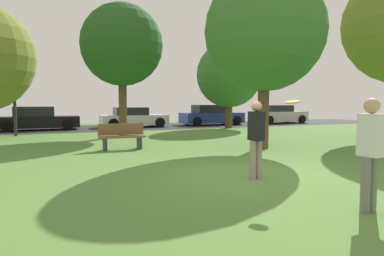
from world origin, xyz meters
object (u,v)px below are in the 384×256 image
Objects in this scene: maple_tree_far at (229,75)px; frisbee_disc at (292,102)px; parked_car_silver at (278,115)px; parked_car_blue at (211,116)px; street_lamp_post at (14,90)px; birch_tree_lone at (122,45)px; parked_car_white at (133,118)px; person_thrower at (256,136)px; parked_car_black at (38,119)px; maple_tree_near at (265,32)px; person_catcher at (370,150)px; park_bench at (122,136)px.

maple_tree_far is 15.68m from frisbee_disc.
maple_tree_far is 7.36m from parked_car_silver.
street_lamp_post is at bearing -163.22° from parked_car_blue.
birch_tree_lone reaches higher than parked_car_white.
person_thrower is at bearing -94.18° from parked_car_white.
frisbee_disc is at bearing -93.58° from parked_car_white.
parked_car_black is 1.00× the size of parked_car_blue.
parked_car_white is at bearing 29.07° from street_lamp_post.
person_catcher is (-2.70, -6.62, -3.17)m from maple_tree_near.
person_catcher is 0.39× the size of parked_car_white.
maple_tree_near is at bearing -45.07° from street_lamp_post.
maple_tree_near is 3.90× the size of park_bench.
birch_tree_lone reaches higher than person_thrower.
birch_tree_lone is (-7.35, -2.66, 0.99)m from maple_tree_far.
parked_car_blue is at bearing 68.37° from frisbee_disc.
birch_tree_lone is 1.02× the size of maple_tree_near.
birch_tree_lone reaches higher than person_catcher.
park_bench is at bearing -144.50° from parked_car_silver.
person_catcher is 0.37× the size of parked_car_black.
parked_car_white is (1.08, 17.33, -1.04)m from frisbee_disc.
parked_car_black is (-4.62, 16.15, -0.29)m from person_thrower.
parked_car_silver is at bearing 25.77° from maple_tree_far.
person_catcher is 8.57m from park_bench.
street_lamp_post is (-12.19, -0.56, -1.14)m from maple_tree_far.
street_lamp_post reaches higher than park_bench.
parked_car_white is 0.99× the size of parked_car_silver.
maple_tree_far is at bearing 65.16° from frisbee_disc.
street_lamp_post is at bearing -169.11° from parked_car_silver.
person_thrower reaches higher than parked_car_blue.
parked_car_blue is (5.81, 0.04, 0.06)m from parked_car_white.
maple_tree_near reaches higher than parked_car_black.
birch_tree_lone reaches higher than maple_tree_far.
person_thrower is 16.36m from parked_car_white.
street_lamp_post reaches higher than person_thrower.
maple_tree_near reaches higher than park_bench.
maple_tree_far reaches higher than parked_car_silver.
person_thrower is 0.38× the size of parked_car_silver.
frisbee_disc is 0.08× the size of street_lamp_post.
frisbee_disc is 0.22× the size of park_bench.
parked_car_white is 2.71× the size of park_bench.
person_catcher is at bearing -112.09° from maple_tree_far.
parked_car_blue is at bearing 37.39° from birch_tree_lone.
park_bench is at bearing -169.51° from person_thrower.
maple_tree_near is at bearing -81.71° from parked_car_white.
parked_car_blue reaches higher than parked_car_silver.
maple_tree_near is at bearing -108.06° from parked_car_blue.
frisbee_disc is 7.10m from park_bench.
street_lamp_post is at bearing 112.55° from frisbee_disc.
person_catcher is 0.39× the size of parked_car_silver.
maple_tree_far reaches higher than person_thrower.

